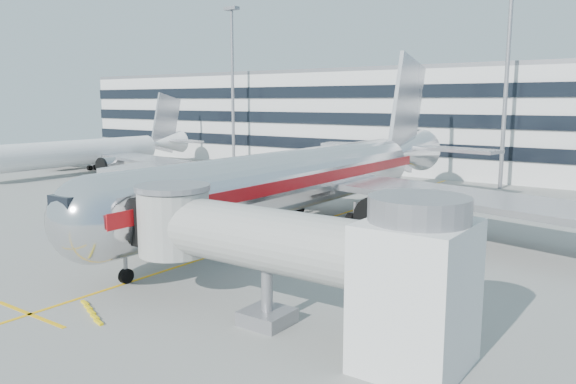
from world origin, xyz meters
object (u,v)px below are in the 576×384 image
Objects in this scene: cargo_container_front at (123,224)px; ramp_worker at (165,227)px; cargo_container_left at (92,220)px; belt_loader at (137,238)px; cargo_container_right at (91,210)px; main_jet at (310,176)px; baggage_tug at (85,217)px.

cargo_container_front is 1.08× the size of ramp_worker.
cargo_container_front is at bearing 10.56° from cargo_container_left.
cargo_container_right is (-11.37, 4.11, 0.13)m from belt_loader.
main_jet is at bearing 41.61° from cargo_container_left.
belt_loader is 3.01m from ramp_worker.
main_jet reaches higher than belt_loader.
baggage_tug is 4.42m from cargo_container_right.
ramp_worker is at bearing 96.71° from belt_loader.
cargo_container_left is (0.55, 0.30, -0.23)m from baggage_tug.
main_jet is 20.34m from cargo_container_right.
baggage_tug is 1.93× the size of cargo_container_right.
cargo_container_left is 1.08× the size of ramp_worker.
baggage_tug is 1.81× the size of cargo_container_left.
baggage_tug is at bearing 171.76° from belt_loader.
belt_loader is 2.66× the size of cargo_container_front.
baggage_tug reaches higher than ramp_worker.
baggage_tug is 1.95× the size of ramp_worker.
main_jet is 27.09× the size of cargo_container_left.
cargo_container_left reaches higher than cargo_container_front.
cargo_container_front is (3.22, 0.60, -0.02)m from cargo_container_left.
ramp_worker reaches higher than cargo_container_left.
belt_loader is at bearing -11.08° from cargo_container_left.
belt_loader reaches higher than ramp_worker.
belt_loader is 4.78m from cargo_container_front.
cargo_container_right is (-3.30, 2.94, -0.21)m from baggage_tug.
main_jet reaches higher than cargo_container_left.
belt_loader is 1.47× the size of baggage_tug.
cargo_container_left is at bearing -34.43° from cargo_container_right.
main_jet is at bearing -0.93° from ramp_worker.
ramp_worker is at bearing 11.87° from cargo_container_left.
belt_loader is at bearing -19.87° from cargo_container_right.
baggage_tug is 7.93m from ramp_worker.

